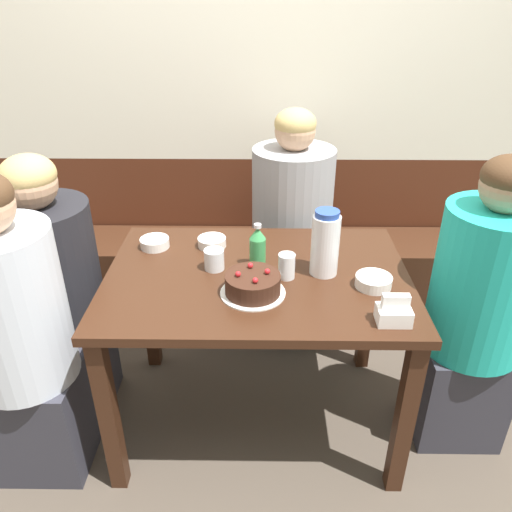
{
  "coord_description": "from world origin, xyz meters",
  "views": [
    {
      "loc": [
        0.02,
        -1.64,
        1.71
      ],
      "look_at": [
        -0.01,
        0.05,
        0.79
      ],
      "focal_mm": 35.0,
      "sensor_mm": 36.0,
      "label": 1
    }
  ],
  "objects_px": {
    "water_pitcher": "(325,243)",
    "soju_bottle": "(258,247)",
    "glass_water_tall": "(214,259)",
    "bowl_rice_small": "(373,281)",
    "person_dark_striped": "(20,340)",
    "bowl_side_dish": "(155,243)",
    "bench_seat": "(259,276)",
    "glass_tumbler_short": "(287,266)",
    "person_pale_blue_shirt": "(476,313)",
    "napkin_holder": "(394,312)",
    "bowl_soup_white": "(212,242)",
    "birthday_cake": "(253,285)",
    "person_teal_shirt": "(291,229)",
    "person_grey_tee": "(55,293)"
  },
  "relations": [
    {
      "from": "soju_bottle",
      "to": "glass_water_tall",
      "type": "bearing_deg",
      "value": -172.01
    },
    {
      "from": "person_pale_blue_shirt",
      "to": "person_teal_shirt",
      "type": "bearing_deg",
      "value": -47.07
    },
    {
      "from": "bowl_side_dish",
      "to": "person_teal_shirt",
      "type": "relative_size",
      "value": 0.1
    },
    {
      "from": "birthday_cake",
      "to": "napkin_holder",
      "type": "xyz_separation_m",
      "value": [
        0.46,
        -0.17,
        0.0
      ]
    },
    {
      "from": "water_pitcher",
      "to": "napkin_holder",
      "type": "distance_m",
      "value": 0.38
    },
    {
      "from": "bowl_soup_white",
      "to": "person_dark_striped",
      "type": "distance_m",
      "value": 0.81
    },
    {
      "from": "bench_seat",
      "to": "person_pale_blue_shirt",
      "type": "distance_m",
      "value": 1.28
    },
    {
      "from": "bowl_rice_small",
      "to": "glass_tumbler_short",
      "type": "xyz_separation_m",
      "value": [
        -0.31,
        0.06,
        0.03
      ]
    },
    {
      "from": "napkin_holder",
      "to": "person_pale_blue_shirt",
      "type": "relative_size",
      "value": 0.09
    },
    {
      "from": "birthday_cake",
      "to": "napkin_holder",
      "type": "distance_m",
      "value": 0.49
    },
    {
      "from": "birthday_cake",
      "to": "bowl_side_dish",
      "type": "height_order",
      "value": "birthday_cake"
    },
    {
      "from": "person_dark_striped",
      "to": "bowl_rice_small",
      "type": "bearing_deg",
      "value": 7.17
    },
    {
      "from": "water_pitcher",
      "to": "person_grey_tee",
      "type": "bearing_deg",
      "value": 176.26
    },
    {
      "from": "bowl_rice_small",
      "to": "person_grey_tee",
      "type": "relative_size",
      "value": 0.11
    },
    {
      "from": "bowl_soup_white",
      "to": "person_pale_blue_shirt",
      "type": "height_order",
      "value": "person_pale_blue_shirt"
    },
    {
      "from": "person_dark_striped",
      "to": "person_teal_shirt",
      "type": "bearing_deg",
      "value": 42.07
    },
    {
      "from": "birthday_cake",
      "to": "napkin_holder",
      "type": "bearing_deg",
      "value": -19.74
    },
    {
      "from": "glass_tumbler_short",
      "to": "person_teal_shirt",
      "type": "xyz_separation_m",
      "value": [
        0.06,
        0.69,
        -0.17
      ]
    },
    {
      "from": "person_dark_striped",
      "to": "person_grey_tee",
      "type": "bearing_deg",
      "value": 90.0
    },
    {
      "from": "soju_bottle",
      "to": "bowl_rice_small",
      "type": "relative_size",
      "value": 1.36
    },
    {
      "from": "water_pitcher",
      "to": "person_dark_striped",
      "type": "relative_size",
      "value": 0.21
    },
    {
      "from": "glass_water_tall",
      "to": "person_grey_tee",
      "type": "height_order",
      "value": "person_grey_tee"
    },
    {
      "from": "soju_bottle",
      "to": "bowl_side_dish",
      "type": "xyz_separation_m",
      "value": [
        -0.43,
        0.15,
        -0.06
      ]
    },
    {
      "from": "water_pitcher",
      "to": "glass_water_tall",
      "type": "relative_size",
      "value": 3.17
    },
    {
      "from": "person_grey_tee",
      "to": "glass_water_tall",
      "type": "bearing_deg",
      "value": -4.03
    },
    {
      "from": "birthday_cake",
      "to": "napkin_holder",
      "type": "height_order",
      "value": "napkin_holder"
    },
    {
      "from": "bench_seat",
      "to": "glass_tumbler_short",
      "type": "xyz_separation_m",
      "value": [
        0.11,
        -0.85,
        0.56
      ]
    },
    {
      "from": "bowl_rice_small",
      "to": "person_dark_striped",
      "type": "relative_size",
      "value": 0.11
    },
    {
      "from": "napkin_holder",
      "to": "glass_water_tall",
      "type": "height_order",
      "value": "napkin_holder"
    },
    {
      "from": "person_pale_blue_shirt",
      "to": "person_dark_striped",
      "type": "distance_m",
      "value": 1.69
    },
    {
      "from": "bowl_rice_small",
      "to": "bowl_side_dish",
      "type": "bearing_deg",
      "value": 160.78
    },
    {
      "from": "napkin_holder",
      "to": "glass_tumbler_short",
      "type": "height_order",
      "value": "napkin_holder"
    },
    {
      "from": "person_dark_striped",
      "to": "water_pitcher",
      "type": "bearing_deg",
      "value": 13.21
    },
    {
      "from": "soju_bottle",
      "to": "glass_water_tall",
      "type": "height_order",
      "value": "soju_bottle"
    },
    {
      "from": "bowl_rice_small",
      "to": "person_pale_blue_shirt",
      "type": "distance_m",
      "value": 0.44
    },
    {
      "from": "bowl_side_dish",
      "to": "person_teal_shirt",
      "type": "height_order",
      "value": "person_teal_shirt"
    },
    {
      "from": "glass_water_tall",
      "to": "person_teal_shirt",
      "type": "height_order",
      "value": "person_teal_shirt"
    },
    {
      "from": "water_pitcher",
      "to": "soju_bottle",
      "type": "height_order",
      "value": "water_pitcher"
    },
    {
      "from": "birthday_cake",
      "to": "water_pitcher",
      "type": "height_order",
      "value": "water_pitcher"
    },
    {
      "from": "bowl_soup_white",
      "to": "person_grey_tee",
      "type": "distance_m",
      "value": 0.68
    },
    {
      "from": "bowl_soup_white",
      "to": "person_dark_striped",
      "type": "height_order",
      "value": "person_dark_striped"
    },
    {
      "from": "napkin_holder",
      "to": "bowl_soup_white",
      "type": "xyz_separation_m",
      "value": [
        -0.64,
        0.53,
        -0.02
      ]
    },
    {
      "from": "bowl_soup_white",
      "to": "bowl_rice_small",
      "type": "relative_size",
      "value": 0.89
    },
    {
      "from": "glass_tumbler_short",
      "to": "bowl_side_dish",
      "type": "bearing_deg",
      "value": 156.25
    },
    {
      "from": "birthday_cake",
      "to": "glass_tumbler_short",
      "type": "xyz_separation_m",
      "value": [
        0.12,
        0.11,
        0.01
      ]
    },
    {
      "from": "person_dark_striped",
      "to": "glass_tumbler_short",
      "type": "bearing_deg",
      "value": 13.02
    },
    {
      "from": "bowl_soup_white",
      "to": "bowl_side_dish",
      "type": "height_order",
      "value": "same"
    },
    {
      "from": "water_pitcher",
      "to": "glass_water_tall",
      "type": "xyz_separation_m",
      "value": [
        -0.42,
        0.02,
        -0.09
      ]
    },
    {
      "from": "glass_tumbler_short",
      "to": "person_pale_blue_shirt",
      "type": "relative_size",
      "value": 0.08
    },
    {
      "from": "bowl_rice_small",
      "to": "bowl_side_dish",
      "type": "xyz_separation_m",
      "value": [
        -0.86,
        0.3,
        -0.0
      ]
    }
  ]
}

